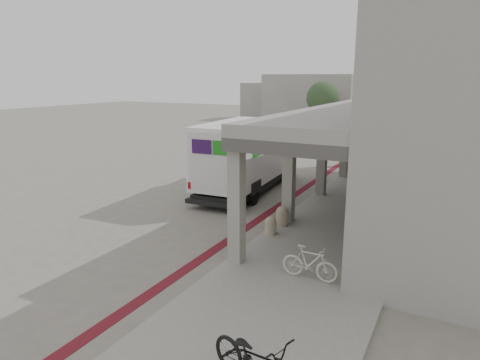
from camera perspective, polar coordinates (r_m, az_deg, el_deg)
The scene contains 13 objects.
ground at distance 16.19m, azimuth -1.24°, elevation -5.14°, with size 120.00×120.00×0.00m, color slate.
bike_lane_stripe at distance 17.50m, azimuth 4.80°, elevation -3.73°, with size 0.35×40.00×0.01m, color maroon.
sidewalk at distance 14.79m, azimuth 12.61°, elevation -7.09°, with size 4.40×28.00×0.12m, color gray.
transit_building at distance 18.05m, azimuth 25.74°, elevation 6.53°, with size 7.60×17.00×7.00m.
distant_backdrop at distance 50.44m, azimuth 15.96°, elevation 10.22°, with size 28.00×10.00×6.50m.
tree_left at distance 43.31m, azimuth 10.98°, elevation 10.66°, with size 3.20×3.20×4.80m.
tree_mid at distance 43.83m, azimuth 20.68°, elevation 10.08°, with size 3.20×3.20×4.80m.
fedex_truck at distance 19.78m, azimuth 1.10°, elevation 3.52°, with size 2.86×7.82×3.28m.
bench at distance 16.12m, azimuth 18.48°, elevation -4.32°, with size 0.70×1.92×0.44m.
bollard_near at distance 14.27m, azimuth 4.11°, elevation -6.03°, with size 0.40×0.40×0.59m.
bollard_far at distance 15.15m, azimuth 5.65°, elevation -4.73°, with size 0.45×0.45×0.67m.
utility_cabinet at distance 18.26m, azimuth 16.88°, elevation -1.33°, with size 0.51×0.68×1.13m, color gray.
bicycle_cream at distance 11.27m, azimuth 9.26°, elevation -10.86°, with size 0.42×1.49×0.90m, color beige.
Camera 1 is at (7.37, -13.45, 5.19)m, focal length 32.00 mm.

